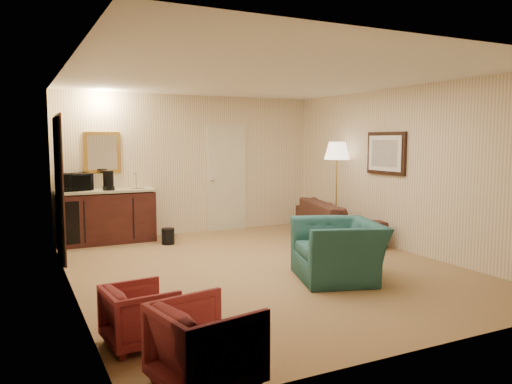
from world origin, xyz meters
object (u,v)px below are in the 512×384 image
rose_chair_near (140,312)px  coffee_maker (108,180)px  sofa (337,214)px  floor_lamp (336,189)px  teal_armchair (338,240)px  waste_bin (168,236)px  microwave (74,180)px  wetbar_cabinet (107,216)px  rose_chair_far (206,341)px  coffee_table (319,234)px

rose_chair_near → coffee_maker: coffee_maker is taller
sofa → floor_lamp: bearing=-12.1°
sofa → teal_armchair: 2.69m
waste_bin → microwave: bearing=155.3°
teal_armchair → wetbar_cabinet: bearing=-130.8°
floor_lamp → coffee_maker: 4.02m
waste_bin → rose_chair_far: bearing=-103.2°
rose_chair_near → coffee_maker: 4.58m
rose_chair_near → coffee_maker: (0.53, 4.48, 0.79)m
wetbar_cabinet → rose_chair_near: 4.60m
teal_armchair → floor_lamp: 2.82m
rose_chair_far → sofa: bearing=-55.7°
floor_lamp → rose_chair_far: bearing=-134.3°
wetbar_cabinet → rose_chair_far: bearing=-92.6°
coffee_table → microwave: 4.19m
floor_lamp → coffee_maker: floor_lamp is taller
wetbar_cabinet → microwave: size_ratio=3.12×
coffee_table → floor_lamp: 1.17m
floor_lamp → microwave: bearing=162.4°
floor_lamp → waste_bin: size_ratio=6.39×
rose_chair_far → coffee_table: size_ratio=0.94×
teal_armchair → rose_chair_far: bearing=-35.6°
waste_bin → microwave: 1.82m
rose_chair_near → rose_chair_far: (0.25, -0.95, 0.05)m
wetbar_cabinet → coffee_table: 3.64m
teal_armchair → microwave: microwave is taller
coffee_maker → waste_bin: bearing=-20.5°
rose_chair_far → coffee_table: rose_chair_far is taller
wetbar_cabinet → sofa: size_ratio=0.72×
sofa → microwave: size_ratio=4.32×
sofa → rose_chair_far: size_ratio=3.30×
wetbar_cabinet → teal_armchair: teal_armchair is taller
floor_lamp → sofa: bearing=-116.6°
floor_lamp → microwave: size_ratio=3.32×
wetbar_cabinet → coffee_table: wetbar_cabinet is taller
wetbar_cabinet → sofa: 4.06m
microwave → coffee_maker: size_ratio=1.60×
rose_chair_far → coffee_maker: 5.49m
rose_chair_near → microwave: microwave is taller
teal_armchair → rose_chair_near: bearing=-53.8°
wetbar_cabinet → rose_chair_far: size_ratio=2.38×
wetbar_cabinet → rose_chair_far: wetbar_cabinet is taller
rose_chair_near → coffee_maker: bearing=-12.7°
microwave → teal_armchair: bearing=-68.5°
floor_lamp → coffee_maker: size_ratio=5.29×
wetbar_cabinet → floor_lamp: floor_lamp is taller
wetbar_cabinet → coffee_maker: (0.03, -0.09, 0.62)m
wetbar_cabinet → teal_armchair: bearing=-58.1°
wetbar_cabinet → floor_lamp: (3.85, -1.32, 0.41)m
rose_chair_far → waste_bin: size_ratio=2.52×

